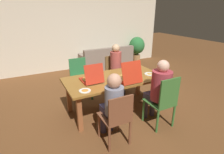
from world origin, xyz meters
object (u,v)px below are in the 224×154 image
at_px(pizza_box_1, 91,79).
at_px(drinking_glass_1, 138,66).
at_px(person_1, 117,65).
at_px(drinking_glass_2, 135,69).
at_px(dining_table, 114,82).
at_px(person_0, 159,87).
at_px(pizza_box_0, 126,77).
at_px(chair_1, 114,72).
at_px(drinking_glass_0, 94,71).
at_px(plate_1, 150,74).
at_px(chair_2, 117,117).
at_px(chair_0, 164,101).
at_px(couch, 106,61).
at_px(potted_plant, 137,47).
at_px(plate_0, 85,90).
at_px(person_2, 112,102).
at_px(chair_3, 80,76).

distance_m(pizza_box_1, drinking_glass_1, 1.28).
relative_size(person_1, drinking_glass_2, 8.35).
height_order(dining_table, person_0, person_0).
bearing_deg(pizza_box_0, drinking_glass_1, 37.63).
xyz_separation_m(chair_1, drinking_glass_2, (0.05, -0.87, 0.32)).
xyz_separation_m(pizza_box_0, drinking_glass_0, (-0.42, 0.61, 0.02)).
bearing_deg(pizza_box_0, chair_1, 72.97).
xyz_separation_m(chair_1, plate_1, (0.27, -1.10, 0.25)).
xyz_separation_m(person_0, person_1, (0.00, 1.58, -0.02)).
xyz_separation_m(chair_1, chair_2, (-0.95, -1.89, 0.00)).
height_order(chair_0, person_1, person_1).
distance_m(couch, potted_plant, 1.51).
bearing_deg(drinking_glass_0, dining_table, -55.32).
bearing_deg(drinking_glass_1, plate_0, -158.18).
bearing_deg(plate_1, drinking_glass_2, 132.45).
xyz_separation_m(person_1, person_2, (-0.95, -1.60, -0.02)).
relative_size(chair_1, plate_1, 4.14).
height_order(person_2, pizza_box_0, person_2).
distance_m(person_2, pizza_box_1, 0.85).
relative_size(plate_0, drinking_glass_2, 1.37).
distance_m(chair_1, person_1, 0.26).
relative_size(plate_0, potted_plant, 0.20).
bearing_deg(couch, chair_3, -132.11).
bearing_deg(person_0, pizza_box_1, 139.76).
xyz_separation_m(plate_0, drinking_glass_1, (1.51, 0.61, 0.06)).
bearing_deg(potted_plant, dining_table, -131.54).
bearing_deg(chair_0, drinking_glass_0, 120.38).
xyz_separation_m(plate_1, drinking_glass_0, (-1.05, 0.57, 0.06)).
relative_size(chair_1, person_2, 0.77).
distance_m(person_2, potted_plant, 4.66).
bearing_deg(plate_0, drinking_glass_1, 21.82).
height_order(chair_2, chair_3, chair_3).
height_order(pizza_box_0, plate_0, pizza_box_0).
bearing_deg(pizza_box_0, couch, 72.08).
distance_m(plate_0, drinking_glass_0, 0.86).
height_order(person_1, drinking_glass_0, person_1).
bearing_deg(drinking_glass_1, chair_1, 113.45).
distance_m(person_0, potted_plant, 4.11).
xyz_separation_m(dining_table, chair_1, (0.50, 0.94, -0.15)).
relative_size(dining_table, pizza_box_0, 3.67).
relative_size(chair_2, plate_0, 4.43).
height_order(pizza_box_0, drinking_glass_0, pizza_box_0).
bearing_deg(potted_plant, pizza_box_1, -137.03).
height_order(chair_3, pizza_box_1, pizza_box_1).
height_order(drinking_glass_1, couch, drinking_glass_1).
bearing_deg(drinking_glass_2, pizza_box_0, -145.21).
height_order(person_0, drinking_glass_2, person_0).
bearing_deg(drinking_glass_1, chair_2, -135.05).
xyz_separation_m(drinking_glass_2, potted_plant, (1.95, 2.74, -0.17)).
height_order(person_1, chair_2, person_1).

